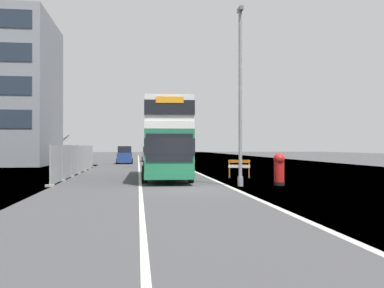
{
  "coord_description": "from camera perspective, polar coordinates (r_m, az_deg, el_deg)",
  "views": [
    {
      "loc": [
        -2.27,
        -19.96,
        2.05
      ],
      "look_at": [
        0.92,
        5.06,
        2.2
      ],
      "focal_mm": 39.83,
      "sensor_mm": 36.0,
      "label": 1
    }
  ],
  "objects": [
    {
      "name": "ground",
      "position": [
        20.4,
        0.77,
        -6.25
      ],
      "size": [
        140.0,
        280.0,
        0.1
      ],
      "color": "#424244"
    },
    {
      "name": "double_decker_bus",
      "position": [
        27.39,
        -3.6,
        0.67
      ],
      "size": [
        3.07,
        11.41,
        4.75
      ],
      "color": "#1E6B47",
      "rests_on": "ground"
    },
    {
      "name": "lamppost_foreground",
      "position": [
        22.2,
        6.49,
        5.7
      ],
      "size": [
        0.29,
        0.7,
        9.25
      ],
      "color": "gray",
      "rests_on": "ground"
    },
    {
      "name": "red_pillar_postbox",
      "position": [
        22.88,
        11.59,
        -3.15
      ],
      "size": [
        0.6,
        0.6,
        1.69
      ],
      "color": "black",
      "rests_on": "ground"
    },
    {
      "name": "roadworks_barrier",
      "position": [
        27.8,
        6.34,
        -3.06
      ],
      "size": [
        1.47,
        0.77,
        1.19
      ],
      "color": "orange",
      "rests_on": "ground"
    },
    {
      "name": "construction_site_fence",
      "position": [
        32.86,
        -15.03,
        -2.07
      ],
      "size": [
        0.44,
        20.6,
        2.19
      ],
      "color": "#A8AAAD",
      "rests_on": "ground"
    },
    {
      "name": "car_oncoming_near",
      "position": [
        42.46,
        -4.38,
        -1.75
      ],
      "size": [
        2.05,
        3.93,
        2.15
      ],
      "color": "maroon",
      "rests_on": "ground"
    },
    {
      "name": "car_receding_mid",
      "position": [
        51.76,
        -9.0,
        -1.52
      ],
      "size": [
        1.91,
        4.01,
        2.09
      ],
      "color": "navy",
      "rests_on": "ground"
    },
    {
      "name": "car_receding_far",
      "position": [
        59.17,
        -5.75,
        -1.4
      ],
      "size": [
        2.04,
        3.85,
        2.05
      ],
      "color": "slate",
      "rests_on": "ground"
    },
    {
      "name": "bare_tree_far_verge_near",
      "position": [
        55.71,
        -19.37,
        -0.03
      ],
      "size": [
        2.48,
        2.29,
        4.95
      ],
      "color": "#4C3D2D",
      "rests_on": "ground"
    },
    {
      "name": "bare_tree_far_verge_mid",
      "position": [
        70.47,
        -17.26,
        0.01
      ],
      "size": [
        2.81,
        3.05,
        4.94
      ],
      "color": "#4C3D2D",
      "rests_on": "ground"
    }
  ]
}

